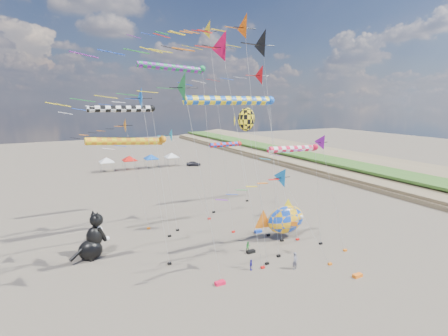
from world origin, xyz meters
TOP-DOWN VIEW (x-y plane):
  - ground at (0.00, 0.00)m, footprint 260.00×260.00m
  - delta_kite_0 at (-10.65, 21.43)m, footprint 8.23×1.82m
  - delta_kite_1 at (-3.93, 6.79)m, footprint 10.90×2.25m
  - delta_kite_2 at (-8.98, 5.82)m, footprint 11.98×2.47m
  - delta_kite_3 at (-4.32, 21.26)m, footprint 11.57×1.82m
  - delta_kite_4 at (-10.69, 11.08)m, footprint 8.37×2.07m
  - delta_kite_5 at (0.60, 3.93)m, footprint 10.73×1.91m
  - delta_kite_6 at (2.15, 10.72)m, footprint 13.79×3.05m
  - delta_kite_7 at (5.84, 15.72)m, footprint 13.49×2.62m
  - delta_kite_8 at (5.97, 5.56)m, footprint 8.83×1.64m
  - delta_kite_9 at (-2.56, 15.60)m, footprint 11.21×2.18m
  - delta_kite_10 at (-5.29, 6.30)m, footprint 15.05×2.77m
  - windsock_0 at (-2.71, 7.64)m, footprint 10.08×0.80m
  - windsock_1 at (-9.37, 19.21)m, footprint 10.02×0.86m
  - windsock_2 at (4.51, 8.10)m, footprint 7.56×0.65m
  - windsock_3 at (-2.52, 23.46)m, footprint 10.19×0.84m
  - windsock_4 at (-10.02, 17.84)m, footprint 8.24×0.70m
  - windsock_5 at (6.38, 26.23)m, footprint 6.55×0.73m
  - angelfish_kite at (2.61, 14.74)m, footprint 3.74×3.02m
  - cat_inflatable at (-14.22, 16.02)m, footprint 3.97×3.08m
  - fish_inflatable at (6.02, 11.21)m, footprint 6.51×2.83m
  - person_adult at (2.41, 4.82)m, footprint 0.72×0.60m
  - child_green at (0.51, 10.24)m, footprint 0.59×0.51m
  - child_blue at (-1.42, 6.50)m, footprint 0.63×0.62m
  - kite_bag_0 at (6.46, 1.00)m, footprint 0.90×0.44m
  - kite_bag_1 at (-5.16, 5.48)m, footprint 0.90×0.44m
  - kite_bag_2 at (0.55, 9.73)m, footprint 0.90×0.44m
  - kite_bag_3 at (4.32, 14.19)m, footprint 0.90×0.44m
  - tent_row at (1.50, 60.00)m, footprint 19.20×4.20m
  - parked_car at (13.84, 58.00)m, footprint 3.63×2.80m

SIDE VIEW (x-z plane):
  - ground at x=0.00m, z-range 0.00..0.00m
  - kite_bag_0 at x=6.46m, z-range 0.00..0.30m
  - kite_bag_1 at x=-5.16m, z-range 0.00..0.30m
  - kite_bag_2 at x=0.55m, z-range 0.00..0.30m
  - kite_bag_3 at x=4.32m, z-range 0.00..0.30m
  - child_green at x=0.51m, z-range 0.00..1.04m
  - child_blue at x=-1.42m, z-range 0.00..1.06m
  - parked_car at x=13.84m, z-range 0.00..1.16m
  - person_adult at x=2.41m, z-range 0.00..1.67m
  - fish_inflatable at x=6.02m, z-range -0.07..4.72m
  - cat_inflatable at x=-14.22m, z-range 0.00..4.79m
  - tent_row at x=1.50m, z-range 1.25..5.05m
  - delta_kite_5 at x=0.60m, z-range 3.72..13.75m
  - windsock_5 at x=6.38m, z-range 4.37..13.99m
  - windsock_2 at x=4.51m, z-range 5.22..16.50m
  - delta_kite_3 at x=-4.32m, z-range 4.94..17.43m
  - windsock_1 at x=-9.37m, z-range 5.40..17.12m
  - delta_kite_8 at x=5.97m, z-range 5.04..17.63m
  - delta_kite_0 at x=-10.65m, z-range 5.69..19.57m
  - angelfish_kite at x=2.61m, z-range 6.01..20.89m
  - windsock_4 at x=-10.02m, z-range 7.14..22.30m
  - windsock_0 at x=-2.71m, z-range 7.57..23.63m
  - delta_kite_4 at x=-10.69m, z-range 7.14..24.11m
  - delta_kite_2 at x=-8.98m, z-range 7.45..25.36m
  - delta_kite_7 at x=5.84m, z-range 8.41..28.40m
  - windsock_3 at x=-2.52m, z-range 9.55..29.63m
  - delta_kite_10 at x=-5.29m, z-range 9.04..30.41m
  - delta_kite_6 at x=2.15m, z-range 9.53..32.10m
  - delta_kite_1 at x=-3.93m, z-range 9.84..32.38m
  - delta_kite_9 at x=-2.56m, z-range 10.55..34.50m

